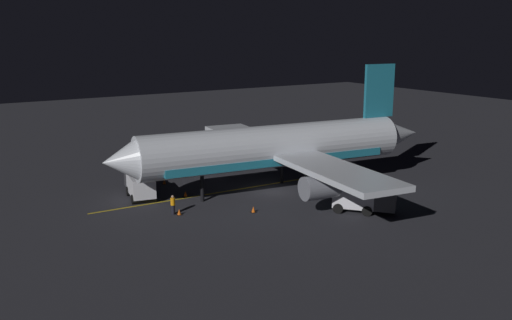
# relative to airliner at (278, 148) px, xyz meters

# --- Properties ---
(ground_plane) EXTENTS (180.00, 180.00, 0.20)m
(ground_plane) POSITION_rel_airliner_xyz_m (0.07, 0.58, -4.54)
(ground_plane) COLOR #28282E
(apron_guide_stripe) EXTENTS (0.96, 27.32, 0.01)m
(apron_guide_stripe) POSITION_rel_airliner_xyz_m (2.70, 4.58, -4.44)
(apron_guide_stripe) COLOR gold
(apron_guide_stripe) RESTS_ON ground_plane
(airliner) EXTENTS (32.80, 34.71, 12.30)m
(airliner) POSITION_rel_airliner_xyz_m (0.00, 0.00, 0.00)
(airliner) COLOR silver
(airliner) RESTS_ON ground_plane
(baggage_truck) EXTENTS (6.30, 3.24, 2.26)m
(baggage_truck) POSITION_rel_airliner_xyz_m (5.54, 12.40, -3.25)
(baggage_truck) COLOR silver
(baggage_truck) RESTS_ON ground_plane
(catering_truck) EXTENTS (5.45, 5.08, 2.56)m
(catering_truck) POSITION_rel_airliner_xyz_m (-9.42, -2.36, -3.16)
(catering_truck) COLOR silver
(catering_truck) RESTS_ON ground_plane
(ground_crew_worker) EXTENTS (0.40, 0.40, 1.74)m
(ground_crew_worker) POSITION_rel_airliner_xyz_m (-1.09, 11.94, -3.55)
(ground_crew_worker) COLOR black
(ground_crew_worker) RESTS_ON ground_plane
(traffic_cone_near_left) EXTENTS (0.50, 0.50, 0.55)m
(traffic_cone_near_left) POSITION_rel_airliner_xyz_m (3.20, 8.69, -4.19)
(traffic_cone_near_left) COLOR #EA590F
(traffic_cone_near_left) RESTS_ON ground_plane
(traffic_cone_near_right) EXTENTS (0.50, 0.50, 0.55)m
(traffic_cone_near_right) POSITION_rel_airliner_xyz_m (-1.52, 11.55, -4.19)
(traffic_cone_near_right) COLOR #EA590F
(traffic_cone_near_right) RESTS_ON ground_plane
(traffic_cone_under_wing) EXTENTS (0.50, 0.50, 0.55)m
(traffic_cone_under_wing) POSITION_rel_airliner_xyz_m (8.56, 8.56, -4.19)
(traffic_cone_under_wing) COLOR #EA590F
(traffic_cone_under_wing) RESTS_ON ground_plane
(traffic_cone_far) EXTENTS (0.50, 0.50, 0.55)m
(traffic_cone_far) POSITION_rel_airliner_xyz_m (-4.41, 5.73, -4.19)
(traffic_cone_far) COLOR #EA590F
(traffic_cone_far) RESTS_ON ground_plane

